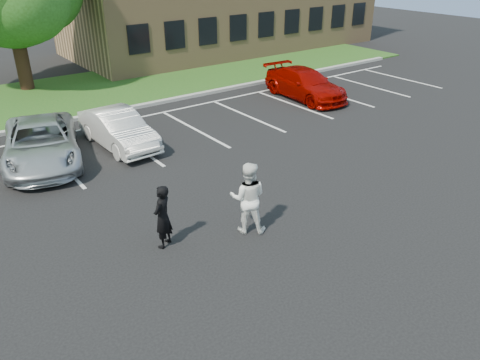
% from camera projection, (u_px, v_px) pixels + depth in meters
% --- Properties ---
extents(ground_plane, '(90.00, 90.00, 0.00)m').
position_uv_depth(ground_plane, '(263.00, 236.00, 12.29)').
color(ground_plane, black).
rests_on(ground_plane, ground).
extents(curb, '(40.00, 0.30, 0.15)m').
position_uv_depth(curb, '(94.00, 115.00, 20.88)').
color(curb, gray).
rests_on(curb, ground).
extents(grass_strip, '(44.00, 8.00, 0.08)m').
position_uv_depth(grass_strip, '(65.00, 95.00, 23.77)').
color(grass_strip, '#125013').
rests_on(grass_strip, ground).
extents(stall_lines, '(34.00, 5.36, 0.01)m').
position_uv_depth(stall_lines, '(153.00, 129.00, 19.46)').
color(stall_lines, silver).
rests_on(stall_lines, ground).
extents(man_black_suit, '(0.74, 0.67, 1.69)m').
position_uv_depth(man_black_suit, '(163.00, 217.00, 11.54)').
color(man_black_suit, black).
rests_on(man_black_suit, ground).
extents(man_white_shirt, '(1.21, 1.19, 1.97)m').
position_uv_depth(man_white_shirt, '(248.00, 198.00, 12.12)').
color(man_white_shirt, white).
rests_on(man_white_shirt, ground).
extents(car_silver_minivan, '(3.70, 5.69, 1.46)m').
position_uv_depth(car_silver_minivan, '(41.00, 143.00, 16.19)').
color(car_silver_minivan, '#BABEC2').
rests_on(car_silver_minivan, ground).
extents(car_white_sedan, '(1.66, 4.26, 1.38)m').
position_uv_depth(car_white_sedan, '(118.00, 129.00, 17.53)').
color(car_white_sedan, silver).
rests_on(car_white_sedan, ground).
extents(car_red_compact, '(2.29, 5.02, 1.42)m').
position_uv_depth(car_red_compact, '(305.00, 84.00, 23.20)').
color(car_red_compact, '#990701').
rests_on(car_red_compact, ground).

